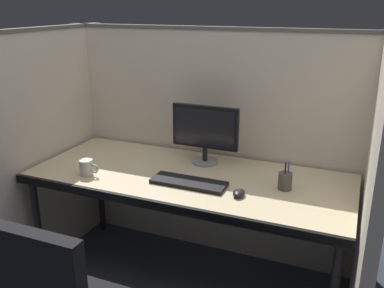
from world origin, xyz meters
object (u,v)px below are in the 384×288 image
(keyboard_main, at_px, (189,182))
(coffee_mug, at_px, (87,168))
(monitor_center, at_px, (205,131))
(desk, at_px, (188,183))
(pen_cup, at_px, (285,181))
(computer_mouse, at_px, (239,193))

(keyboard_main, height_order, coffee_mug, coffee_mug)
(monitor_center, bearing_deg, desk, -93.61)
(keyboard_main, xyz_separation_m, pen_cup, (0.51, 0.14, 0.04))
(desk, height_order, monitor_center, monitor_center)
(computer_mouse, bearing_deg, desk, 157.59)
(desk, relative_size, monitor_center, 4.42)
(monitor_center, height_order, keyboard_main, monitor_center)
(desk, relative_size, pen_cup, 11.68)
(coffee_mug, xyz_separation_m, pen_cup, (1.12, 0.25, 0.00))
(desk, xyz_separation_m, coffee_mug, (-0.56, -0.22, 0.10))
(monitor_center, xyz_separation_m, coffee_mug, (-0.58, -0.46, -0.17))
(desk, height_order, keyboard_main, keyboard_main)
(coffee_mug, bearing_deg, desk, 21.37)
(monitor_center, height_order, pen_cup, monitor_center)
(keyboard_main, xyz_separation_m, coffee_mug, (-0.61, -0.11, 0.04))
(keyboard_main, bearing_deg, desk, 115.46)
(keyboard_main, distance_m, pen_cup, 0.53)
(monitor_center, height_order, coffee_mug, monitor_center)
(desk, bearing_deg, computer_mouse, -22.41)
(desk, bearing_deg, keyboard_main, -64.54)
(monitor_center, xyz_separation_m, computer_mouse, (0.34, -0.39, -0.20))
(coffee_mug, relative_size, pen_cup, 0.77)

